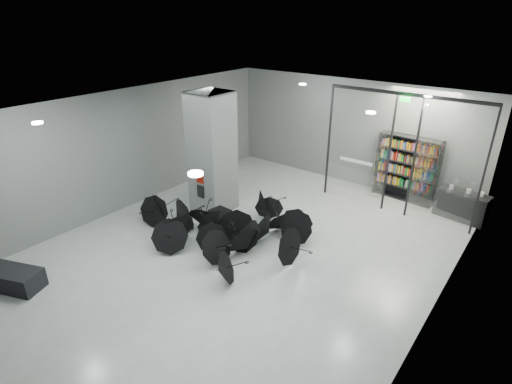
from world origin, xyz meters
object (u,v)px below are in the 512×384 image
Objects in this scene: bookshelf at (407,168)px; umbrella_cluster at (227,231)px; column at (212,153)px; bench at (11,278)px; shop_counter at (462,206)px.

bookshelf reaches higher than umbrella_cluster.
column is 6.86m from bookshelf.
bookshelf is at bearing 40.21° from bench.
column is 1.71× the size of bookshelf.
column is at bearing -139.70° from shop_counter.
umbrella_cluster is (-5.13, -5.74, -0.15)m from shop_counter.
bench is at bearing -113.43° from bookshelf.
bench is 1.00× the size of shop_counter.
umbrella_cluster is (2.76, 4.88, 0.06)m from bench.
column is 2.80m from umbrella_cluster.
shop_counter is at bearing -5.78° from bookshelf.
shop_counter is (7.89, 10.63, 0.22)m from bench.
bookshelf is (4.88, 4.75, -0.83)m from column.
shop_counter is 0.28× the size of umbrella_cluster.
column is 2.56× the size of bench.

